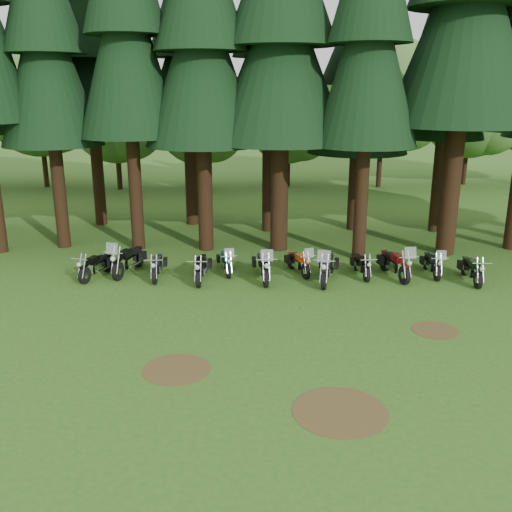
# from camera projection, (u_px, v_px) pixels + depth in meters

# --- Properties ---
(ground) EXTENTS (120.00, 120.00, 0.00)m
(ground) POSITION_uv_depth(u_px,v_px,m) (287.00, 337.00, 16.80)
(ground) COLOR #2E591D
(ground) RESTS_ON ground
(pine_front_2) EXTENTS (4.32, 4.32, 16.22)m
(pine_front_2) POSITION_uv_depth(u_px,v_px,m) (42.00, 20.00, 23.45)
(pine_front_2) COLOR #311D10
(pine_front_2) RESTS_ON ground
(pine_front_4) EXTENTS (4.95, 4.95, 16.33)m
(pine_front_4) POSITION_uv_depth(u_px,v_px,m) (200.00, 17.00, 23.01)
(pine_front_4) COLOR #311D10
(pine_front_4) RESTS_ON ground
(pine_front_5) EXTENTS (5.81, 5.81, 16.72)m
(pine_front_5) POSITION_uv_depth(u_px,v_px,m) (281.00, 11.00, 22.97)
(pine_front_5) COLOR #311D10
(pine_front_5) RESTS_ON ground
(pine_front_6) EXTENTS (4.15, 4.15, 16.75)m
(pine_front_6) POSITION_uv_depth(u_px,v_px,m) (372.00, 5.00, 21.59)
(pine_front_6) COLOR #311D10
(pine_front_6) RESTS_ON ground
(pine_back_1) EXTENTS (4.52, 4.52, 16.22)m
(pine_back_1) POSITION_uv_depth(u_px,v_px,m) (86.00, 30.00, 27.78)
(pine_back_1) COLOR #311D10
(pine_back_1) RESTS_ON ground
(pine_back_2) EXTENTS (4.85, 4.85, 16.30)m
(pine_back_2) POSITION_uv_depth(u_px,v_px,m) (186.00, 29.00, 27.81)
(pine_back_2) COLOR #311D10
(pine_back_2) RESTS_ON ground
(pine_back_3) EXTENTS (4.35, 4.35, 16.20)m
(pine_back_3) POSITION_uv_depth(u_px,v_px,m) (269.00, 27.00, 26.41)
(pine_back_3) COLOR #311D10
(pine_back_3) RESTS_ON ground
(pine_back_4) EXTENTS (4.94, 4.94, 13.78)m
(pine_back_4) POSITION_uv_depth(u_px,v_px,m) (361.00, 61.00, 27.11)
(pine_back_4) COLOR #311D10
(pine_back_4) RESTS_ON ground
(pine_back_5) EXTENTS (3.94, 3.94, 16.33)m
(pine_back_5) POSITION_uv_depth(u_px,v_px,m) (452.00, 25.00, 26.28)
(pine_back_5) COLOR #311D10
(pine_back_5) RESTS_ON ground
(decid_1) EXTENTS (7.91, 7.69, 9.88)m
(decid_1) POSITION_uv_depth(u_px,v_px,m) (42.00, 105.00, 39.85)
(decid_1) COLOR #311D10
(decid_1) RESTS_ON ground
(decid_2) EXTENTS (6.72, 6.53, 8.40)m
(decid_2) POSITION_uv_depth(u_px,v_px,m) (119.00, 118.00, 39.14)
(decid_2) COLOR #311D10
(decid_2) RESTS_ON ground
(decid_3) EXTENTS (6.12, 5.95, 7.65)m
(decid_3) POSITION_uv_depth(u_px,v_px,m) (203.00, 125.00, 39.59)
(decid_3) COLOR #311D10
(decid_3) RESTS_ON ground
(decid_4) EXTENTS (5.93, 5.76, 7.41)m
(decid_4) POSITION_uv_depth(u_px,v_px,m) (292.00, 126.00, 40.75)
(decid_4) COLOR #311D10
(decid_4) RESTS_ON ground
(decid_5) EXTENTS (8.45, 8.21, 10.56)m
(decid_5) POSITION_uv_depth(u_px,v_px,m) (390.00, 99.00, 39.61)
(decid_5) COLOR #311D10
(decid_5) RESTS_ON ground
(decid_6) EXTENTS (7.06, 6.86, 8.82)m
(decid_6) POSITION_uv_depth(u_px,v_px,m) (476.00, 113.00, 41.13)
(decid_6) COLOR #311D10
(decid_6) RESTS_ON ground
(dirt_patch_0) EXTENTS (1.80, 1.80, 0.01)m
(dirt_patch_0) POSITION_uv_depth(u_px,v_px,m) (177.00, 369.00, 14.89)
(dirt_patch_0) COLOR #4C3D1E
(dirt_patch_0) RESTS_ON ground
(dirt_patch_1) EXTENTS (1.40, 1.40, 0.01)m
(dirt_patch_1) POSITION_uv_depth(u_px,v_px,m) (435.00, 330.00, 17.26)
(dirt_patch_1) COLOR #4C3D1E
(dirt_patch_1) RESTS_ON ground
(dirt_patch_2) EXTENTS (2.20, 2.20, 0.01)m
(dirt_patch_2) POSITION_uv_depth(u_px,v_px,m) (340.00, 411.00, 12.96)
(dirt_patch_2) COLOR #4C3D1E
(dirt_patch_2) RESTS_ON ground
(motorcycle_0) EXTENTS (0.86, 2.05, 0.87)m
(motorcycle_0) POSITION_uv_depth(u_px,v_px,m) (96.00, 267.00, 21.89)
(motorcycle_0) COLOR black
(motorcycle_0) RESTS_ON ground
(motorcycle_1) EXTENTS (0.94, 2.47, 1.56)m
(motorcycle_1) POSITION_uv_depth(u_px,v_px,m) (128.00, 261.00, 22.34)
(motorcycle_1) COLOR black
(motorcycle_1) RESTS_ON ground
(motorcycle_2) EXTENTS (0.32, 2.10, 0.85)m
(motorcycle_2) POSITION_uv_depth(u_px,v_px,m) (157.00, 267.00, 21.88)
(motorcycle_2) COLOR black
(motorcycle_2) RESTS_ON ground
(motorcycle_3) EXTENTS (0.33, 2.23, 0.91)m
(motorcycle_3) POSITION_uv_depth(u_px,v_px,m) (201.00, 269.00, 21.57)
(motorcycle_3) COLOR black
(motorcycle_3) RESTS_ON ground
(motorcycle_4) EXTENTS (0.63, 2.01, 1.26)m
(motorcycle_4) POSITION_uv_depth(u_px,v_px,m) (226.00, 263.00, 22.46)
(motorcycle_4) COLOR black
(motorcycle_4) RESTS_ON ground
(motorcycle_5) EXTENTS (0.58, 2.43, 1.52)m
(motorcycle_5) POSITION_uv_depth(u_px,v_px,m) (263.00, 267.00, 21.60)
(motorcycle_5) COLOR black
(motorcycle_5) RESTS_ON ground
(motorcycle_6) EXTENTS (0.93, 2.00, 1.29)m
(motorcycle_6) POSITION_uv_depth(u_px,v_px,m) (298.00, 263.00, 22.38)
(motorcycle_6) COLOR black
(motorcycle_6) RESTS_ON ground
(motorcycle_7) EXTENTS (0.87, 2.49, 1.57)m
(motorcycle_7) POSITION_uv_depth(u_px,v_px,m) (327.00, 269.00, 21.39)
(motorcycle_7) COLOR black
(motorcycle_7) RESTS_ON ground
(motorcycle_8) EXTENTS (0.35, 1.95, 0.79)m
(motorcycle_8) POSITION_uv_depth(u_px,v_px,m) (362.00, 266.00, 22.08)
(motorcycle_8) COLOR black
(motorcycle_8) RESTS_ON ground
(motorcycle_9) EXTENTS (0.85, 2.42, 1.52)m
(motorcycle_9) POSITION_uv_depth(u_px,v_px,m) (395.00, 265.00, 21.89)
(motorcycle_9) COLOR black
(motorcycle_9) RESTS_ON ground
(motorcycle_10) EXTENTS (0.38, 2.02, 1.28)m
(motorcycle_10) POSITION_uv_depth(u_px,v_px,m) (432.00, 265.00, 22.17)
(motorcycle_10) COLOR black
(motorcycle_10) RESTS_ON ground
(motorcycle_11) EXTENTS (0.32, 2.15, 0.87)m
(motorcycle_11) POSITION_uv_depth(u_px,v_px,m) (472.00, 270.00, 21.44)
(motorcycle_11) COLOR black
(motorcycle_11) RESTS_ON ground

